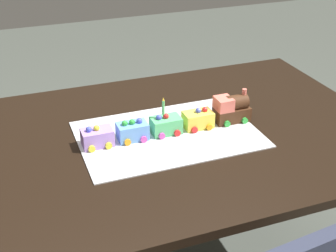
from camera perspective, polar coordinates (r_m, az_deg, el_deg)
The scene contains 8 objects.
dining_table at distance 1.68m, azimuth 1.78°, elevation -3.81°, with size 1.40×1.00×0.74m.
cake_board at distance 1.60m, azimuth 0.00°, elevation -1.01°, with size 0.60×0.40×0.00m, color silver.
cake_locomotive at distance 1.68m, azimuth 7.69°, elevation 2.07°, with size 0.14×0.08×0.12m.
cake_car_caboose_lemon at distance 1.63m, azimuth 3.65°, elevation 0.81°, with size 0.10×0.08×0.07m.
cake_car_gondola_mint_green at distance 1.59m, azimuth -0.27°, elevation 0.11°, with size 0.10×0.08×0.07m.
cake_car_tanker_sky_blue at distance 1.56m, azimuth -4.32°, elevation -0.59°, with size 0.10×0.08×0.07m.
cake_car_hopper_lavender at distance 1.54m, azimuth -8.54°, elevation -1.36°, with size 0.10×0.08×0.07m.
birthday_candle at distance 1.56m, azimuth -0.57°, elevation 2.42°, with size 0.01×0.01×0.06m.
Camera 1 is at (0.55, 1.31, 1.53)m, focal length 50.53 mm.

